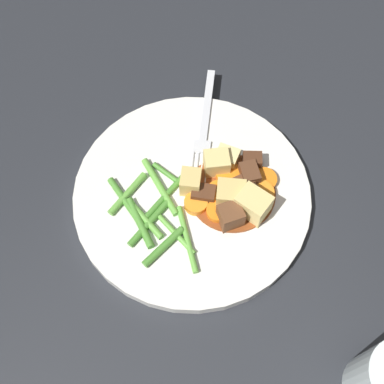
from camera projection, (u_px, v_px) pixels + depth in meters
The scene contains 31 objects.
ground_plane at pixel (192, 198), 0.61m from camera, with size 3.00×3.00×0.00m, color #26282D.
dinner_plate at pixel (192, 195), 0.61m from camera, with size 0.29×0.29×0.02m, color white.
stew_sauce at pixel (232, 192), 0.60m from camera, with size 0.11×0.11×0.00m, color brown.
carrot_slice_0 at pixel (195, 204), 0.59m from camera, with size 0.03×0.03×0.01m, color orange.
carrot_slice_1 at pixel (219, 193), 0.59m from camera, with size 0.03×0.03×0.01m, color orange.
carrot_slice_2 at pixel (228, 174), 0.61m from camera, with size 0.03×0.03×0.01m, color orange.
carrot_slice_3 at pixel (264, 180), 0.60m from camera, with size 0.03×0.03×0.01m, color orange.
carrot_slice_4 at pixel (260, 193), 0.59m from camera, with size 0.03×0.03×0.01m, color orange.
carrot_slice_5 at pixel (218, 211), 0.58m from camera, with size 0.03×0.03×0.01m, color orange.
potato_chunk_0 at pixel (195, 181), 0.59m from camera, with size 0.03×0.02×0.03m, color #DBBC6B.
potato_chunk_1 at pixel (253, 205), 0.57m from camera, with size 0.03×0.04×0.03m, color #E5CC7A.
potato_chunk_2 at pixel (231, 195), 0.58m from camera, with size 0.03×0.03×0.03m, color #DBBC6B.
potato_chunk_3 at pixel (227, 158), 0.61m from camera, with size 0.02×0.03×0.02m, color #EAD68C.
potato_chunk_4 at pixel (217, 163), 0.60m from camera, with size 0.03×0.03×0.03m, color #E5CC7A.
meat_chunk_0 at pixel (230, 216), 0.57m from camera, with size 0.03×0.02×0.03m, color brown.
meat_chunk_1 at pixel (243, 187), 0.59m from camera, with size 0.03×0.03×0.02m, color #56331E.
meat_chunk_2 at pixel (203, 194), 0.59m from camera, with size 0.02×0.03×0.02m, color #4C2B19.
meat_chunk_3 at pixel (252, 161), 0.61m from camera, with size 0.02×0.02×0.02m, color #4C2B19.
meat_chunk_4 at pixel (248, 172), 0.60m from camera, with size 0.02×0.03×0.02m, color #56331E.
green_bean_0 at pixel (164, 196), 0.59m from camera, with size 0.01×0.01×0.08m, color #4C8E33.
green_bean_1 at pixel (177, 235), 0.57m from camera, with size 0.01×0.01×0.06m, color #66AD42.
green_bean_2 at pixel (178, 182), 0.60m from camera, with size 0.01×0.01×0.08m, color #4C8E33.
green_bean_3 at pixel (140, 223), 0.58m from camera, with size 0.01×0.01×0.07m, color #4C8E33.
green_bean_4 at pixel (125, 201), 0.59m from camera, with size 0.01×0.01×0.07m, color #4C8E33.
green_bean_5 at pixel (160, 187), 0.60m from camera, with size 0.01×0.01×0.08m, color #66AD42.
green_bean_6 at pixel (128, 194), 0.60m from camera, with size 0.01×0.01×0.06m, color #66AD42.
green_bean_7 at pixel (187, 239), 0.57m from camera, with size 0.01×0.01×0.08m, color #66AD42.
green_bean_8 at pixel (149, 223), 0.58m from camera, with size 0.01×0.01×0.07m, color #4C8E33.
green_bean_9 at pixel (164, 247), 0.56m from camera, with size 0.01×0.01×0.06m, color #4C8E33.
green_bean_10 at pixel (145, 219), 0.58m from camera, with size 0.01×0.01×0.06m, color #66AD42.
fork at pixel (204, 127), 0.64m from camera, with size 0.08×0.17×0.00m.
Camera 1 is at (-0.07, -0.27, 0.55)m, focal length 46.76 mm.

